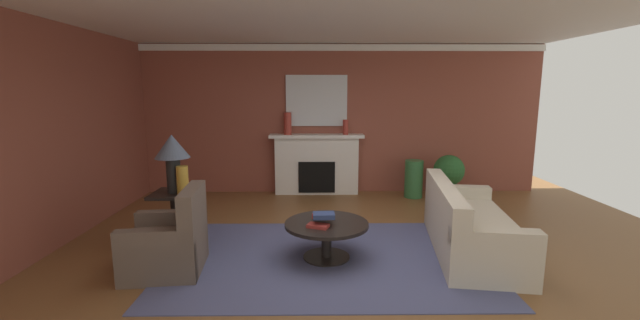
# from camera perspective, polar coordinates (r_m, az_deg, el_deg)

# --- Properties ---
(ground_plane) EXTENTS (9.55, 9.55, 0.00)m
(ground_plane) POSITION_cam_1_polar(r_m,az_deg,el_deg) (5.09, 3.74, -13.37)
(ground_plane) COLOR brown
(wall_fireplace) EXTENTS (7.94, 0.12, 2.87)m
(wall_fireplace) POSITION_cam_1_polar(r_m,az_deg,el_deg) (7.95, 2.07, 5.74)
(wall_fireplace) COLOR brown
(wall_fireplace) RESTS_ON ground_plane
(wall_window) EXTENTS (0.12, 6.99, 2.87)m
(wall_window) POSITION_cam_1_polar(r_m,az_deg,el_deg) (6.02, -34.61, 2.67)
(wall_window) COLOR brown
(wall_window) RESTS_ON ground_plane
(ceiling_panel) EXTENTS (7.94, 6.99, 0.06)m
(ceiling_panel) POSITION_cam_1_polar(r_m,az_deg,el_deg) (5.05, 3.85, 20.03)
(ceiling_panel) COLOR white
(crown_moulding) EXTENTS (7.94, 0.08, 0.12)m
(crown_moulding) POSITION_cam_1_polar(r_m,az_deg,el_deg) (7.88, 2.16, 15.57)
(crown_moulding) COLOR white
(area_rug) EXTENTS (3.73, 2.51, 0.01)m
(area_rug) POSITION_cam_1_polar(r_m,az_deg,el_deg) (5.02, 0.91, -13.62)
(area_rug) COLOR #4C517A
(area_rug) RESTS_ON ground_plane
(fireplace) EXTENTS (1.80, 0.35, 1.17)m
(fireplace) POSITION_cam_1_polar(r_m,az_deg,el_deg) (7.84, -0.47, -0.81)
(fireplace) COLOR white
(fireplace) RESTS_ON ground_plane
(mantel_mirror) EXTENTS (1.17, 0.04, 0.97)m
(mantel_mirror) POSITION_cam_1_polar(r_m,az_deg,el_deg) (7.83, -0.49, 8.37)
(mantel_mirror) COLOR silver
(sofa) EXTENTS (1.19, 2.21, 0.85)m
(sofa) POSITION_cam_1_polar(r_m,az_deg,el_deg) (5.44, 20.17, -9.07)
(sofa) COLOR beige
(sofa) RESTS_ON ground_plane
(armchair_near_window) EXTENTS (0.87, 0.87, 0.95)m
(armchair_near_window) POSITION_cam_1_polar(r_m,az_deg,el_deg) (4.88, -20.54, -11.15)
(armchair_near_window) COLOR brown
(armchair_near_window) RESTS_ON ground_plane
(coffee_table) EXTENTS (1.00, 1.00, 0.45)m
(coffee_table) POSITION_cam_1_polar(r_m,az_deg,el_deg) (4.89, 0.92, -10.09)
(coffee_table) COLOR black
(coffee_table) RESTS_ON ground_plane
(side_table) EXTENTS (0.56, 0.56, 0.70)m
(side_table) POSITION_cam_1_polar(r_m,az_deg,el_deg) (5.65, -19.62, -7.24)
(side_table) COLOR black
(side_table) RESTS_ON ground_plane
(table_lamp) EXTENTS (0.44, 0.44, 0.75)m
(table_lamp) POSITION_cam_1_polar(r_m,az_deg,el_deg) (5.47, -20.12, 1.06)
(table_lamp) COLOR black
(table_lamp) RESTS_ON side_table
(vase_mantel_left) EXTENTS (0.15, 0.15, 0.42)m
(vase_mantel_left) POSITION_cam_1_polar(r_m,az_deg,el_deg) (7.70, -4.59, 5.15)
(vase_mantel_left) COLOR #9E3328
(vase_mantel_left) RESTS_ON fireplace
(vase_tall_corner) EXTENTS (0.34, 0.34, 0.70)m
(vase_tall_corner) POSITION_cam_1_polar(r_m,az_deg,el_deg) (7.81, 13.08, -2.61)
(vase_tall_corner) COLOR #33703D
(vase_tall_corner) RESTS_ON ground_plane
(vase_on_side_table) EXTENTS (0.15, 0.15, 0.36)m
(vase_on_side_table) POSITION_cam_1_polar(r_m,az_deg,el_deg) (5.37, -18.81, -2.75)
(vase_on_side_table) COLOR #B7892D
(vase_on_side_table) RESTS_ON side_table
(vase_mantel_right) EXTENTS (0.11, 0.11, 0.28)m
(vase_mantel_right) POSITION_cam_1_polar(r_m,az_deg,el_deg) (7.71, 3.62, 4.65)
(vase_mantel_right) COLOR #9E3328
(vase_mantel_right) RESTS_ON fireplace
(book_red_cover) EXTENTS (0.27, 0.22, 0.04)m
(book_red_cover) POSITION_cam_1_polar(r_m,az_deg,el_deg) (4.69, -0.28, -9.27)
(book_red_cover) COLOR maroon
(book_red_cover) RESTS_ON coffee_table
(book_art_folio) EXTENTS (0.26, 0.20, 0.06)m
(book_art_folio) POSITION_cam_1_polar(r_m,az_deg,el_deg) (4.89, 0.36, -7.86)
(book_art_folio) COLOR maroon
(book_art_folio) RESTS_ON coffee_table
(book_small_novel) EXTENTS (0.25, 0.18, 0.06)m
(book_small_novel) POSITION_cam_1_polar(r_m,az_deg,el_deg) (4.70, 0.54, -7.84)
(book_small_novel) COLOR navy
(book_small_novel) RESTS_ON coffee_table
(potted_plant) EXTENTS (0.56, 0.56, 0.83)m
(potted_plant) POSITION_cam_1_polar(r_m,az_deg,el_deg) (7.79, 17.71, -1.81)
(potted_plant) COLOR #333333
(potted_plant) RESTS_ON ground_plane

